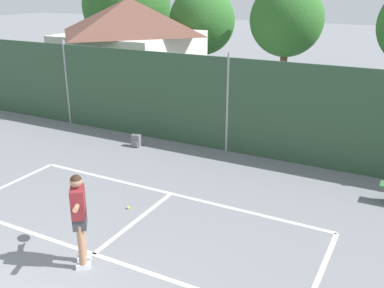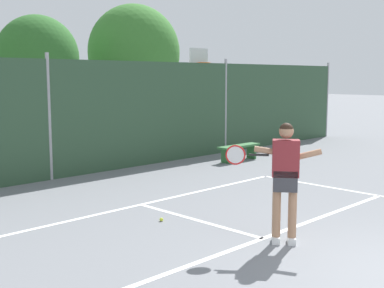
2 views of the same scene
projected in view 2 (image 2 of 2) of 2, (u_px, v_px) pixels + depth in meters
court_markings at (373, 269)px, 6.73m from camera, size 8.30×11.10×0.01m
chainlink_fence at (49, 120)px, 12.40m from camera, size 26.09×0.09×3.11m
basketball_hoop at (198, 83)px, 18.58m from camera, size 0.90×0.67×3.55m
tennis_player at (285, 172)px, 7.67m from camera, size 0.99×1.12×1.85m
tennis_ball at (161, 219)px, 8.97m from camera, size 0.07×0.07×0.07m
courtside_bench at (239, 149)px, 15.36m from camera, size 1.60×0.36×0.48m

